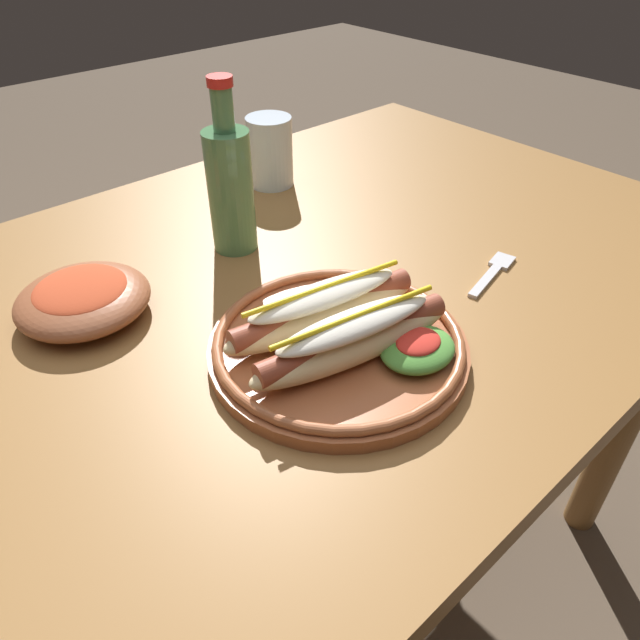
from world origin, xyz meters
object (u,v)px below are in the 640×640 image
Objects in this scene: glass_bottle at (230,186)px; side_bowl at (83,298)px; fork at (493,271)px; extra_cup at (270,152)px; hot_dog_plate at (342,336)px.

glass_bottle is 1.48× the size of side_bowl.
fork is 0.52m from side_bowl.
fork is at bearing -31.54° from side_bowl.
fork is at bearing -83.39° from extra_cup.
side_bowl is (-0.45, 0.27, 0.02)m from fork.
extra_cup reaches higher than hot_dog_plate.
extra_cup is 0.49× the size of glass_bottle.
hot_dog_plate is 0.32m from side_bowl.
hot_dog_plate is at bearing 163.40° from fork.
side_bowl is at bearing -176.74° from glass_bottle.
glass_bottle is at bearing 79.73° from hot_dog_plate.
glass_bottle is at bearing 3.26° from side_bowl.
fork is 1.07× the size of extra_cup.
glass_bottle is at bearing -141.55° from extra_cup.
glass_bottle is (0.05, 0.27, 0.07)m from hot_dog_plate.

